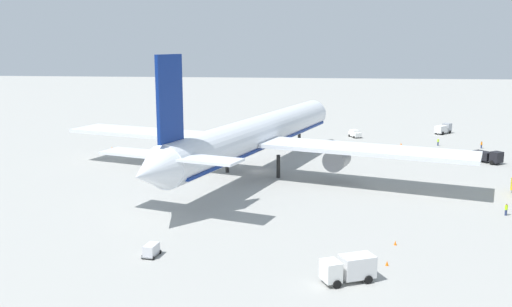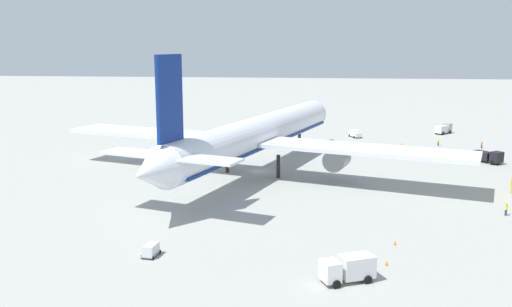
{
  "view_description": "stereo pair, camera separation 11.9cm",
  "coord_description": "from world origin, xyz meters",
  "px_view_note": "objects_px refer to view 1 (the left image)",
  "views": [
    {
      "loc": [
        -103.39,
        -11.47,
        24.17
      ],
      "look_at": [
        -3.51,
        0.22,
        4.21
      ],
      "focal_mm": 38.8,
      "sensor_mm": 36.0,
      "label": 1
    },
    {
      "loc": [
        -103.37,
        -11.58,
        24.17
      ],
      "look_at": [
        -3.51,
        0.22,
        4.21
      ],
      "focal_mm": 38.8,
      "sensor_mm": 36.0,
      "label": 2
    }
  ],
  "objects_px": {
    "service_truck_0": "(488,156)",
    "service_van": "(355,133)",
    "ground_worker_2": "(438,142)",
    "traffic_cone_4": "(401,144)",
    "baggage_cart_2": "(124,131)",
    "baggage_cart_1": "(161,133)",
    "ground_worker_1": "(481,145)",
    "traffic_cone_3": "(112,148)",
    "service_truck_3": "(443,129)",
    "baggage_cart_0": "(151,250)",
    "traffic_cone_2": "(387,263)",
    "ground_worker_0": "(506,209)",
    "airliner": "(256,135)",
    "traffic_cone_0": "(395,243)",
    "service_truck_2": "(349,268)"
  },
  "relations": [
    {
      "from": "ground_worker_1",
      "to": "traffic_cone_3",
      "type": "distance_m",
      "value": 86.9
    },
    {
      "from": "service_van",
      "to": "traffic_cone_2",
      "type": "relative_size",
      "value": 8.31
    },
    {
      "from": "ground_worker_2",
      "to": "traffic_cone_4",
      "type": "relative_size",
      "value": 3.25
    },
    {
      "from": "service_truck_0",
      "to": "traffic_cone_4",
      "type": "relative_size",
      "value": 11.37
    },
    {
      "from": "baggage_cart_2",
      "to": "traffic_cone_4",
      "type": "height_order",
      "value": "baggage_cart_2"
    },
    {
      "from": "ground_worker_0",
      "to": "traffic_cone_0",
      "type": "bearing_deg",
      "value": 129.0
    },
    {
      "from": "service_truck_0",
      "to": "service_van",
      "type": "distance_m",
      "value": 38.56
    },
    {
      "from": "baggage_cart_1",
      "to": "ground_worker_2",
      "type": "xyz_separation_m",
      "value": [
        -5.86,
        -70.65,
        0.18
      ]
    },
    {
      "from": "traffic_cone_2",
      "to": "ground_worker_1",
      "type": "bearing_deg",
      "value": -22.12
    },
    {
      "from": "baggage_cart_1",
      "to": "baggage_cart_2",
      "type": "relative_size",
      "value": 0.98
    },
    {
      "from": "service_truck_0",
      "to": "ground_worker_0",
      "type": "bearing_deg",
      "value": 168.05
    },
    {
      "from": "service_truck_0",
      "to": "traffic_cone_2",
      "type": "relative_size",
      "value": 11.37
    },
    {
      "from": "baggage_cart_1",
      "to": "ground_worker_0",
      "type": "distance_m",
      "value": 92.7
    },
    {
      "from": "service_truck_0",
      "to": "service_truck_3",
      "type": "distance_m",
      "value": 37.7
    },
    {
      "from": "traffic_cone_3",
      "to": "ground_worker_2",
      "type": "bearing_deg",
      "value": -80.07
    },
    {
      "from": "traffic_cone_3",
      "to": "traffic_cone_2",
      "type": "bearing_deg",
      "value": -138.46
    },
    {
      "from": "service_van",
      "to": "baggage_cart_2",
      "type": "xyz_separation_m",
      "value": [
        -1.58,
        62.4,
        -0.19
      ]
    },
    {
      "from": "service_truck_0",
      "to": "baggage_cart_0",
      "type": "bearing_deg",
      "value": 137.22
    },
    {
      "from": "service_van",
      "to": "traffic_cone_2",
      "type": "height_order",
      "value": "service_van"
    },
    {
      "from": "traffic_cone_4",
      "to": "ground_worker_2",
      "type": "bearing_deg",
      "value": -89.23
    },
    {
      "from": "baggage_cart_2",
      "to": "service_truck_0",
      "type": "bearing_deg",
      "value": -107.29
    },
    {
      "from": "service_van",
      "to": "ground_worker_0",
      "type": "height_order",
      "value": "service_van"
    },
    {
      "from": "baggage_cart_0",
      "to": "baggage_cart_1",
      "type": "height_order",
      "value": "baggage_cart_0"
    },
    {
      "from": "traffic_cone_4",
      "to": "traffic_cone_3",
      "type": "bearing_deg",
      "value": 101.08
    },
    {
      "from": "airliner",
      "to": "baggage_cart_1",
      "type": "xyz_separation_m",
      "value": [
        39.51,
        30.28,
        -6.53
      ]
    },
    {
      "from": "service_truck_2",
      "to": "traffic_cone_0",
      "type": "xyz_separation_m",
      "value": [
        11.43,
        -6.18,
        -1.25
      ]
    },
    {
      "from": "baggage_cart_2",
      "to": "traffic_cone_4",
      "type": "bearing_deg",
      "value": -96.63
    },
    {
      "from": "service_truck_3",
      "to": "ground_worker_2",
      "type": "relative_size",
      "value": 3.17
    },
    {
      "from": "ground_worker_1",
      "to": "ground_worker_2",
      "type": "height_order",
      "value": "ground_worker_2"
    },
    {
      "from": "airliner",
      "to": "service_truck_3",
      "type": "xyz_separation_m",
      "value": [
        52.35,
        -45.45,
        -5.84
      ]
    },
    {
      "from": "airliner",
      "to": "baggage_cart_0",
      "type": "bearing_deg",
      "value": 170.58
    },
    {
      "from": "baggage_cart_2",
      "to": "ground_worker_1",
      "type": "height_order",
      "value": "ground_worker_1"
    },
    {
      "from": "baggage_cart_0",
      "to": "service_truck_0",
      "type": "bearing_deg",
      "value": -42.78
    },
    {
      "from": "airliner",
      "to": "ground_worker_2",
      "type": "xyz_separation_m",
      "value": [
        33.65,
        -40.38,
        -6.35
      ]
    },
    {
      "from": "baggage_cart_0",
      "to": "baggage_cart_1",
      "type": "xyz_separation_m",
      "value": [
        82.92,
        23.08,
        -0.05
      ]
    },
    {
      "from": "ground_worker_2",
      "to": "traffic_cone_2",
      "type": "distance_m",
      "value": 79.49
    },
    {
      "from": "service_truck_0",
      "to": "baggage_cart_2",
      "type": "distance_m",
      "value": 92.04
    },
    {
      "from": "service_truck_3",
      "to": "baggage_cart_0",
      "type": "relative_size",
      "value": 1.73
    },
    {
      "from": "traffic_cone_2",
      "to": "traffic_cone_3",
      "type": "relative_size",
      "value": 1.0
    },
    {
      "from": "service_truck_3",
      "to": "ground_worker_1",
      "type": "height_order",
      "value": "service_truck_3"
    },
    {
      "from": "baggage_cart_1",
      "to": "traffic_cone_4",
      "type": "xyz_separation_m",
      "value": [
        -5.98,
        -61.92,
        -0.46
      ]
    },
    {
      "from": "service_van",
      "to": "traffic_cone_0",
      "type": "bearing_deg",
      "value": -179.76
    },
    {
      "from": "ground_worker_0",
      "to": "service_truck_2",
      "type": "bearing_deg",
      "value": 137.29
    },
    {
      "from": "traffic_cone_2",
      "to": "traffic_cone_0",
      "type": "bearing_deg",
      "value": -14.71
    },
    {
      "from": "baggage_cart_1",
      "to": "baggage_cart_2",
      "type": "distance_m",
      "value": 11.34
    },
    {
      "from": "ground_worker_1",
      "to": "traffic_cone_4",
      "type": "xyz_separation_m",
      "value": [
        2.43,
        18.15,
        -0.58
      ]
    },
    {
      "from": "service_truck_0",
      "to": "ground_worker_0",
      "type": "distance_m",
      "value": 37.92
    },
    {
      "from": "baggage_cart_0",
      "to": "ground_worker_2",
      "type": "height_order",
      "value": "ground_worker_2"
    },
    {
      "from": "ground_worker_2",
      "to": "traffic_cone_2",
      "type": "relative_size",
      "value": 3.25
    },
    {
      "from": "service_van",
      "to": "baggage_cart_0",
      "type": "relative_size",
      "value": 1.4
    }
  ]
}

